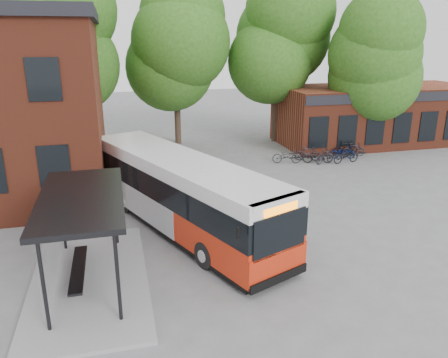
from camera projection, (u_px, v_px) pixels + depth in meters
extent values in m
plane|color=slate|center=(222.00, 251.00, 15.62)|extent=(100.00, 100.00, 0.00)
imported|color=#2D2C30|center=(287.00, 156.00, 26.37)|extent=(1.83, 1.03, 0.91)
imported|color=#22212B|center=(307.00, 153.00, 26.92)|extent=(1.61, 0.92, 0.93)
imported|color=black|center=(318.00, 155.00, 26.41)|extent=(1.93, 1.13, 0.96)
imported|color=#26242B|center=(325.00, 156.00, 26.27)|extent=(1.56, 0.94, 0.91)
imported|color=black|center=(346.00, 156.00, 26.42)|extent=(1.80, 0.83, 0.91)
imported|color=black|center=(345.00, 148.00, 27.95)|extent=(1.72, 0.58, 1.02)
imported|color=#051953|center=(343.00, 152.00, 27.39)|extent=(1.60, 0.93, 0.80)
imported|color=#21222A|center=(354.00, 150.00, 27.88)|extent=(1.53, 0.61, 0.89)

